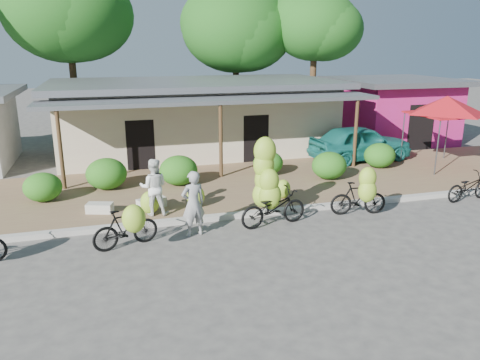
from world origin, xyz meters
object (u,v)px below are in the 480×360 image
object	(u,v)px
tree_far_center	(63,9)
bike_far_right	(469,187)
tree_near_right	(311,24)
vendor	(193,204)
bike_right	(361,195)
bike_left	(127,226)
red_canopy	(447,105)
sack_near	(152,203)
bike_center	(270,192)
bystander	(154,187)
sack_far	(100,208)
tree_center_right	(232,27)
teal_van	(360,143)

from	to	relation	value
tree_far_center	bike_far_right	size ratio (longest dim) A/B	4.94
tree_near_right	vendor	xyz separation A→B (m)	(-9.31, -13.56, -5.14)
bike_right	vendor	distance (m)	5.01
tree_near_right	bike_left	xyz separation A→B (m)	(-11.06, -13.96, -5.44)
tree_near_right	bike_far_right	distance (m)	14.30
red_canopy	sack_near	world-z (taller)	red_canopy
bike_far_right	bike_center	bearing A→B (deg)	83.49
bike_left	bike_far_right	bearing A→B (deg)	-103.05
bystander	tree_far_center	bearing A→B (deg)	-66.94
tree_far_center	sack_far	size ratio (longest dim) A/B	12.17
sack_near	tree_center_right	bearing A→B (deg)	65.08
vendor	teal_van	size ratio (longest dim) A/B	0.40
tree_center_right	bike_center	xyz separation A→B (m)	(-3.07, -15.26, -5.00)
bike_right	teal_van	size ratio (longest dim) A/B	0.39
sack_near	bystander	xyz separation A→B (m)	(0.03, -0.62, 0.69)
bike_left	sack_far	bearing A→B (deg)	-2.57
tree_near_right	sack_near	bearing A→B (deg)	-131.94
bike_right	bike_center	bearing A→B (deg)	95.12
tree_center_right	bike_right	xyz separation A→B (m)	(-0.31, -15.51, -5.25)
bike_center	red_canopy	bearing A→B (deg)	-75.64
teal_van	bystander	bearing A→B (deg)	111.09
bike_far_right	bike_right	bearing A→B (deg)	87.34
red_canopy	vendor	world-z (taller)	red_canopy
bike_left	bystander	world-z (taller)	bystander
tree_center_right	red_canopy	bearing A→B (deg)	-63.39
tree_near_right	bystander	xyz separation A→B (m)	(-10.17, -11.98, -5.08)
bike_far_right	sack_near	world-z (taller)	bike_far_right
bike_left	bike_right	bearing A→B (deg)	-103.35
tree_far_center	tree_near_right	bearing A→B (deg)	-6.58
teal_van	bike_left	bearing A→B (deg)	117.87
bike_far_right	vendor	world-z (taller)	vendor
tree_near_right	sack_near	size ratio (longest dim) A/B	9.25
sack_far	teal_van	bearing A→B (deg)	19.10
tree_far_center	vendor	bearing A→B (deg)	-76.23
bystander	bike_left	bearing A→B (deg)	77.15
tree_near_right	vendor	distance (m)	17.24
sack_near	tree_far_center	bearing A→B (deg)	102.25
bystander	tree_center_right	bearing A→B (deg)	-102.61
vendor	bike_center	bearing A→B (deg)	174.82
bike_center	bike_far_right	xyz separation A→B (m)	(6.94, 0.09, -0.45)
bike_center	bike_far_right	world-z (taller)	bike_center
bike_left	bike_far_right	xyz separation A→B (m)	(10.93, 0.78, -0.12)
tree_far_center	bike_right	bearing A→B (deg)	-59.93
sack_near	sack_far	xyz separation A→B (m)	(-1.53, 0.01, -0.01)
bike_right	sack_far	bearing A→B (deg)	84.03
tree_near_right	teal_van	size ratio (longest dim) A/B	1.76
vendor	bystander	bearing A→B (deg)	-74.09
bike_right	bike_left	bearing A→B (deg)	104.02
tree_far_center	bike_center	distance (m)	16.92
tree_far_center	bike_right	size ratio (longest dim) A/B	5.18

